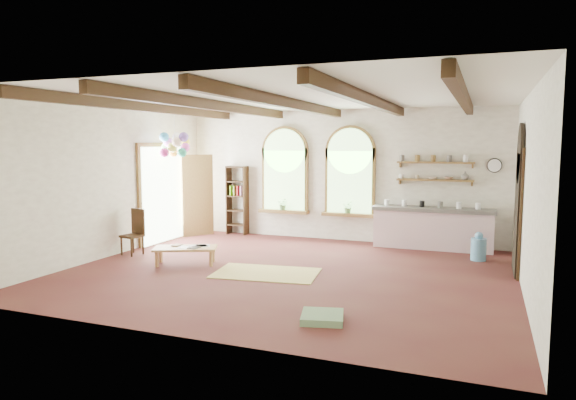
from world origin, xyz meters
The scene contains 27 objects.
floor centered at (0.00, 0.00, 0.00)m, with size 8.00×8.00×0.00m, color #552A23.
ceiling_beams centered at (0.00, 0.00, 3.10)m, with size 6.20×6.80×0.18m, color #362111, non-canonical shape.
window_left centered at (-1.40, 3.43, 1.63)m, with size 1.30×0.28×2.20m.
window_right centered at (0.30, 3.43, 1.63)m, with size 1.30×0.28×2.20m.
left_doorway centered at (-3.95, 1.80, 1.15)m, with size 0.10×1.90×2.50m, color olive.
right_doorway centered at (3.95, 1.50, 1.10)m, with size 0.10×1.30×2.40m, color black.
kitchen_counter centered at (2.30, 3.20, 0.48)m, with size 2.68×0.62×0.94m.
wall_shelf_lower centered at (2.30, 3.38, 1.55)m, with size 1.70×0.24×0.04m, color olive.
wall_shelf_upper centered at (2.30, 3.38, 1.95)m, with size 1.70×0.24×0.04m, color olive.
wall_clock centered at (3.55, 3.45, 1.90)m, with size 0.32×0.32×0.04m, color black.
bookshelf centered at (-2.70, 3.32, 0.90)m, with size 0.53×0.32×1.80m.
coffee_table centered at (-2.10, -0.16, 0.31)m, with size 1.34×1.01×0.35m.
side_chair centered at (-3.65, 0.22, 0.28)m, with size 0.46×0.46×0.98m.
floor_mat centered at (-0.32, -0.25, 0.01)m, with size 1.88×1.16×0.02m, color #D5BF6A.
floor_cushion centered at (1.40, -2.30, 0.05)m, with size 0.56×0.56×0.10m, color #66885E.
water_jug_a centered at (3.27, 3.06, 0.23)m, with size 0.27×0.27×0.53m.
water_jug_b centered at (3.30, 2.30, 0.25)m, with size 0.30×0.30×0.59m.
balloon_cluster centered at (-3.40, 1.53, 2.35)m, with size 0.82×0.82×1.14m.
table_book centered at (-2.41, -0.10, 0.36)m, with size 0.16×0.23×0.02m, color olive.
tablet centered at (-1.89, -0.15, 0.35)m, with size 0.19×0.27×0.01m, color black.
potted_plant_left centered at (-1.40, 3.32, 0.85)m, with size 0.27×0.23×0.30m, color #598C4C.
potted_plant_right centered at (0.30, 3.32, 0.85)m, with size 0.27×0.23×0.30m, color #598C4C.
shelf_cup_a centered at (1.55, 3.38, 1.62)m, with size 0.12×0.10×0.10m, color white.
shelf_cup_b centered at (1.90, 3.38, 1.62)m, with size 0.10×0.10×0.09m, color beige.
shelf_bowl_a centered at (2.25, 3.38, 1.60)m, with size 0.22×0.22×0.05m, color beige.
shelf_bowl_b centered at (2.60, 3.38, 1.60)m, with size 0.20×0.20×0.06m, color #8C664C.
shelf_vase centered at (2.95, 3.38, 1.67)m, with size 0.18×0.18×0.19m, color slate.
Camera 1 is at (3.38, -8.71, 2.36)m, focal length 32.00 mm.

